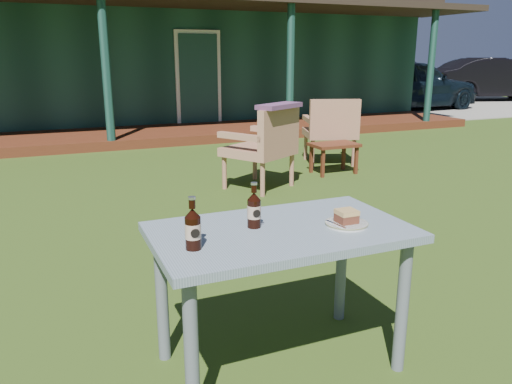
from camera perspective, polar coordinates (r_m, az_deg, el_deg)
name	(u,v)px	position (r m, az deg, el deg)	size (l,w,h in m)	color
ground	(192,252)	(4.00, -7.30, -6.81)	(80.00, 80.00, 0.00)	#334916
pavilion	(82,51)	(13.01, -19.29, 14.96)	(15.80, 8.30, 3.45)	#163931
gravel_strip	(445,106)	(16.72, 20.83, 9.21)	(9.00, 6.00, 0.02)	gray
car_near	(409,84)	(14.99, 17.06, 11.67)	(1.70, 4.23, 1.44)	black
car_far	(493,79)	(19.33, 25.49, 11.55)	(1.52, 4.37, 1.44)	black
cafe_table	(281,248)	(2.37, 2.83, -6.46)	(1.20, 0.70, 0.72)	slate
plate	(347,224)	(2.41, 10.31, -3.58)	(0.20, 0.20, 0.01)	silver
cake_slice	(347,216)	(2.40, 10.32, -2.72)	(0.09, 0.09, 0.06)	#55291B
fork	(336,224)	(2.37, 9.13, -3.68)	(0.01, 0.14, 0.00)	silver
cola_bottle_near	(254,210)	(2.32, -0.22, -2.02)	(0.06, 0.07, 0.22)	black
cola_bottle_far	(193,228)	(2.08, -7.22, -4.15)	(0.07, 0.07, 0.23)	black
bottle_cap	(261,223)	(2.39, 0.62, -3.59)	(0.03, 0.03, 0.01)	silver
armchair_left	(265,144)	(5.72, 1.04, 5.56)	(0.93, 0.92, 0.94)	#A36D51
armchair_right	(331,128)	(7.14, 8.60, 7.29)	(0.86, 0.83, 0.93)	#A36D51
floral_throw	(279,106)	(5.55, 2.68, 9.81)	(0.61, 0.23, 0.05)	#5F375B
side_table	(334,148)	(6.60, 8.91, 5.02)	(0.60, 0.40, 0.40)	#502313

